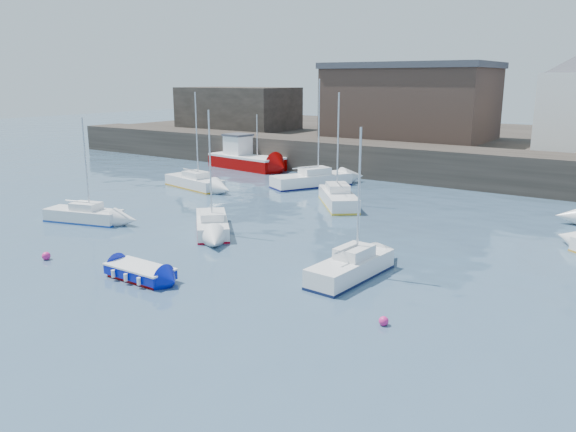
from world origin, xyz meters
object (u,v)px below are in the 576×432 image
Objects in this scene: sailboat_e at (195,182)px; buoy_near at (47,260)px; sailboat_c at (351,267)px; fishing_boat at (245,158)px; sailboat_a at (84,215)px; sailboat_h at (312,180)px; blue_dinghy at (140,272)px; buoy_mid at (383,325)px; sailboat_b at (212,224)px; buoy_far at (221,218)px; sailboat_f at (338,198)px.

buoy_near is (7.13, -18.15, -0.51)m from sailboat_e.
sailboat_c reaches higher than buoy_near.
sailboat_a is (5.44, -23.02, -0.59)m from fishing_boat.
sailboat_e is 9.74m from sailboat_h.
buoy_mid is at bearing 8.76° from blue_dinghy.
sailboat_b is 19.49× the size of buoy_far.
buoy_mid is (3.37, -3.80, -0.52)m from sailboat_c.
sailboat_f is 7.52m from sailboat_h.
fishing_boat is 38.22m from buoy_mid.
sailboat_e is at bearing 111.44° from buoy_near.
sailboat_e is 10.89m from buoy_far.
blue_dinghy reaches higher than buoy_far.
sailboat_e is at bearing 147.13° from buoy_mid.
buoy_mid is (22.14, -3.41, -0.46)m from sailboat_a.
blue_dinghy is 12.15m from sailboat_a.
sailboat_e is 28.98m from buoy_mid.
sailboat_c is at bearing -43.07° from fishing_boat.
sailboat_f is at bearing 3.88° from sailboat_e.
sailboat_f reaches higher than buoy_mid.
sailboat_c reaches higher than blue_dinghy.
sailboat_f is (13.09, 0.89, 0.05)m from sailboat_e.
sailboat_e reaches higher than sailboat_b.
blue_dinghy is at bearing -144.57° from sailboat_c.
sailboat_c is 16.21× the size of buoy_near.
sailboat_a is at bearing -138.49° from buoy_far.
sailboat_b is at bearing -104.58° from sailboat_f.
buoy_far is at bearing -55.58° from fishing_boat.
sailboat_b is 17.06× the size of buoy_near.
sailboat_b is 19.64× the size of buoy_mid.
buoy_near is at bearing -91.18° from sailboat_h.
sailboat_a is 15.66× the size of buoy_near.
sailboat_a is 18.03× the size of buoy_mid.
sailboat_e is 19.51m from buoy_near.
sailboat_f reaches higher than buoy_near.
fishing_boat is (-16.46, 28.15, 0.70)m from blue_dinghy.
sailboat_f is 21.75× the size of buoy_mid.
sailboat_b is at bearing 166.97° from sailboat_c.
sailboat_f reaches higher than sailboat_b.
sailboat_f is at bearing 90.39° from blue_dinghy.
buoy_near is at bearing -173.31° from blue_dinghy.
sailboat_a is at bearing -160.91° from sailboat_b.
blue_dinghy is 0.50× the size of sailboat_c.
sailboat_b is at bearing -55.96° from fishing_boat.
buoy_mid is 0.99× the size of buoy_far.
sailboat_f is (16.33, -9.82, -0.50)m from fishing_boat.
buoy_near is (-13.84, -6.23, -0.52)m from sailboat_c.
sailboat_a is 8.60m from buoy_far.
fishing_boat reaches higher than buoy_mid.
sailboat_c is at bearing -23.27° from buoy_far.
sailboat_e is at bearing 142.51° from buoy_far.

